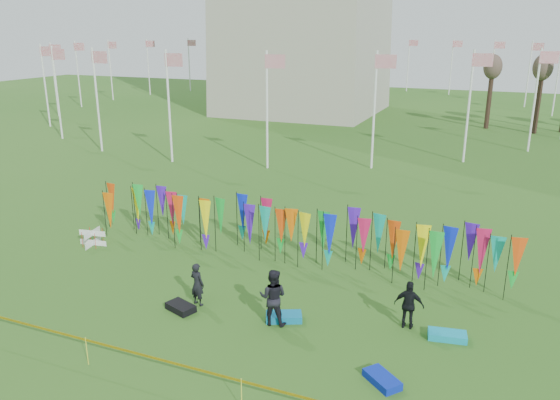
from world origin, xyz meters
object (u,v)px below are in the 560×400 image
at_px(person_mid, 273,297).
at_px(box_kite, 93,238).
at_px(person_right, 409,305).
at_px(kite_bag_blue, 382,379).
at_px(person_left, 197,284).
at_px(kite_bag_black, 181,307).
at_px(kite_bag_turquoise, 284,317).
at_px(kite_bag_teal, 447,335).

bearing_deg(person_mid, box_kite, -26.52).
bearing_deg(box_kite, person_right, -6.70).
xyz_separation_m(box_kite, kite_bag_blue, (14.25, -4.93, -0.25)).
distance_m(person_left, kite_bag_black, 0.97).
distance_m(person_left, kite_bag_blue, 7.33).
bearing_deg(kite_bag_turquoise, box_kite, 164.94).
height_order(person_mid, kite_bag_black, person_mid).
bearing_deg(person_right, kite_bag_teal, 169.95).
height_order(box_kite, person_left, person_left).
height_order(kite_bag_turquoise, kite_bag_teal, kite_bag_turquoise).
height_order(person_right, kite_bag_blue, person_right).
bearing_deg(kite_bag_blue, person_mid, 156.17).
distance_m(box_kite, kite_bag_teal, 15.77).
relative_size(person_mid, kite_bag_blue, 1.78).
bearing_deg(box_kite, person_mid, -17.08).
xyz_separation_m(person_left, person_mid, (2.97, -0.18, 0.17)).
xyz_separation_m(person_right, kite_bag_teal, (1.28, -0.20, -0.71)).
bearing_deg(box_kite, kite_bag_black, -27.41).
height_order(box_kite, kite_bag_turquoise, box_kite).
distance_m(box_kite, person_left, 7.82).
bearing_deg(person_left, person_right, -156.40).
xyz_separation_m(kite_bag_blue, kite_bag_teal, (1.40, 3.04, -0.00)).
xyz_separation_m(person_mid, person_right, (4.17, 1.45, -0.14)).
relative_size(kite_bag_turquoise, kite_bag_blue, 1.10).
distance_m(person_mid, kite_bag_turquoise, 0.94).
relative_size(person_mid, kite_bag_turquoise, 1.62).
xyz_separation_m(person_mid, kite_bag_black, (-3.30, -0.44, -0.85)).
distance_m(person_mid, person_right, 4.42).
bearing_deg(kite_bag_turquoise, kite_bag_black, -167.89).
bearing_deg(kite_bag_blue, kite_bag_turquoise, 150.90).
xyz_separation_m(kite_bag_black, kite_bag_teal, (8.76, 1.69, -0.01)).
relative_size(box_kite, kite_bag_teal, 0.62).
xyz_separation_m(kite_bag_turquoise, kite_bag_teal, (5.20, 0.92, -0.01)).
distance_m(person_left, person_mid, 2.98).
bearing_deg(person_mid, kite_bag_black, -1.82).
distance_m(box_kite, person_right, 14.48).
bearing_deg(kite_bag_turquoise, kite_bag_blue, -29.10).
distance_m(person_left, kite_bag_teal, 8.52).
height_order(person_mid, person_right, person_mid).
relative_size(kite_bag_black, kite_bag_teal, 0.87).
relative_size(kite_bag_turquoise, kite_bag_black, 1.16).
xyz_separation_m(box_kite, person_left, (7.23, -2.96, 0.42)).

